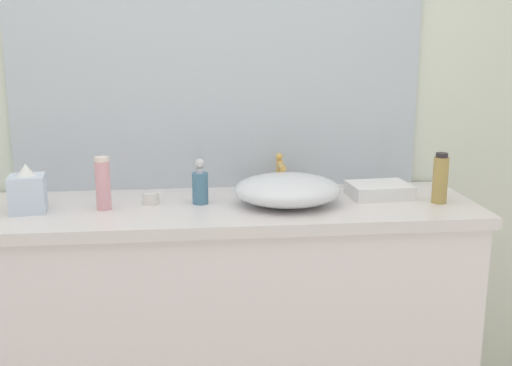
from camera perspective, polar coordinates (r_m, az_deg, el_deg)
bathroom_wall_rear at (r=2.41m, az=-6.27°, el=8.71°), size 6.00×0.06×2.60m
vanity_counter at (r=2.34m, az=-2.84°, el=-12.81°), size 1.78×0.53×0.92m
wall_mirror_panel at (r=2.37m, az=-3.48°, el=10.66°), size 1.55×0.01×0.93m
sink_basin at (r=2.17m, az=2.92°, el=-0.61°), size 0.38×0.33×0.11m
faucet at (r=2.34m, az=2.23°, el=1.21°), size 0.03×0.12×0.14m
soap_dispenser at (r=2.19m, az=-5.16°, el=-0.21°), size 0.06×0.06×0.16m
lotion_bottle at (r=2.28m, az=16.58°, el=0.37°), size 0.05×0.05×0.18m
perfume_bottle at (r=2.16m, az=-13.89°, el=-0.05°), size 0.05×0.05×0.18m
tissue_box at (r=2.21m, az=-20.26°, el=-0.73°), size 0.13×0.13×0.17m
candle_jar at (r=2.22m, az=-9.65°, el=-1.40°), size 0.06×0.06×0.04m
folded_hand_towel at (r=2.32m, az=11.24°, el=-0.65°), size 0.23×0.18×0.05m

